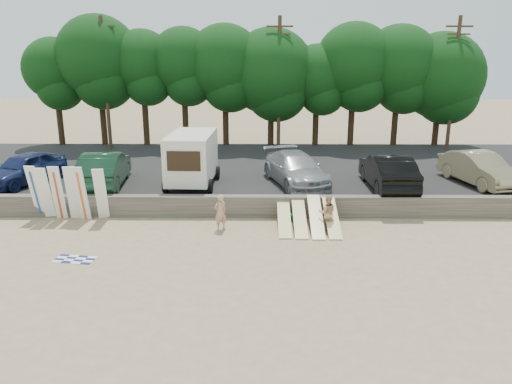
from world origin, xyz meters
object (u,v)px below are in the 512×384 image
car_2 (296,169)px  box_trailer (192,157)px  car_0 (24,168)px  beachgoer_a (220,212)px  cooler (288,217)px  car_4 (479,169)px  beachgoer_b (327,213)px  car_1 (104,169)px  car_3 (388,172)px

car_2 → box_trailer: bearing=167.1°
box_trailer → car_0: box_trailer is taller
car_0 → beachgoer_a: (10.67, -5.00, -0.73)m
car_0 → cooler: car_0 is taller
cooler → car_0: bearing=142.0°
cooler → car_4: bearing=-1.3°
box_trailer → car_0: size_ratio=0.91×
car_4 → beachgoer_b: size_ratio=3.29×
beachgoer_a → beachgoer_b: (4.61, 0.04, -0.02)m
car_1 → car_4: bearing=175.5°
beachgoer_b → box_trailer: bearing=-32.5°
box_trailer → car_3: (9.98, -0.53, -0.63)m
car_3 → cooler: car_3 is taller
car_2 → beachgoer_a: (-3.57, -5.06, -0.72)m
car_4 → beachgoer_b: bearing=-163.0°
box_trailer → car_2: box_trailer is taller
beachgoer_a → cooler: bearing=165.2°
car_4 → cooler: car_4 is taller
car_4 → car_2: bearing=166.5°
car_1 → car_2: 9.92m
car_3 → cooler: 6.17m
car_4 → beachgoer_b: car_4 is taller
box_trailer → beachgoer_a: (1.81, -4.75, -1.43)m
beachgoer_a → beachgoer_b: beachgoer_a is taller
beachgoer_b → cooler: size_ratio=4.08×
car_1 → cooler: (9.33, -3.47, -1.44)m
car_1 → car_2: bearing=176.6°
car_0 → car_3: bearing=19.1°
car_0 → car_1: (4.33, -0.35, 0.08)m
car_0 → car_4: size_ratio=0.94×
car_2 → car_4: size_ratio=1.09×
car_3 → car_1: bearing=-2.7°
car_2 → beachgoer_a: size_ratio=3.52×
car_2 → beachgoer_b: bearing=-94.6°
car_1 → car_2: car_1 is taller
car_1 → cooler: size_ratio=14.37×
car_1 → beachgoer_b: size_ratio=3.52×
car_2 → cooler: car_2 is taller
car_1 → car_3: size_ratio=1.01×
car_2 → car_3: size_ratio=1.03×
box_trailer → car_0: 8.89m
beachgoer_b → car_1: bearing=-19.1°
car_4 → cooler: (-10.15, -3.90, -1.38)m
car_2 → beachgoer_a: 6.23m
beachgoer_b → cooler: beachgoer_b is taller
car_1 → beachgoer_a: bearing=138.0°
car_1 → beachgoer_b: (10.95, -4.61, -0.82)m
car_2 → beachgoer_b: 5.18m
car_1 → cooler: car_1 is taller
car_3 → beachgoer_a: size_ratio=3.41×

